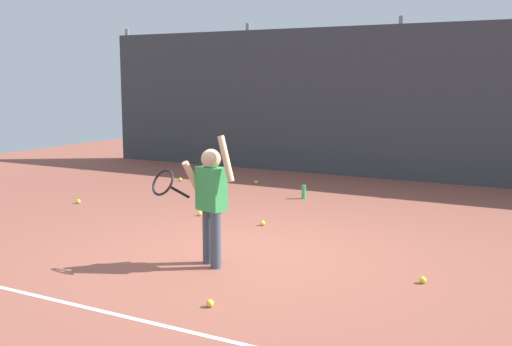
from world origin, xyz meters
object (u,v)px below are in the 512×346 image
(tennis_ball_1, at_px, (423,280))
(tennis_ball_3, at_px, (180,179))
(tennis_ball_5, at_px, (256,182))
(tennis_ball_6, at_px, (210,303))
(tennis_ball_0, at_px, (200,214))
(tennis_ball_7, at_px, (78,201))
(tennis_player, at_px, (209,196))
(water_bottle, at_px, (304,192))
(tennis_ball_2, at_px, (263,223))

(tennis_ball_1, bearing_deg, tennis_ball_3, 145.80)
(tennis_ball_3, distance_m, tennis_ball_5, 1.45)
(tennis_ball_1, xyz_separation_m, tennis_ball_6, (-1.42, -1.47, 0.00))
(tennis_ball_0, height_order, tennis_ball_6, same)
(tennis_ball_5, relative_size, tennis_ball_6, 1.00)
(tennis_ball_6, distance_m, tennis_ball_7, 4.93)
(tennis_ball_0, bearing_deg, tennis_player, -53.62)
(water_bottle, xyz_separation_m, tennis_ball_7, (-2.88, -2.02, -0.08))
(tennis_ball_1, distance_m, tennis_ball_7, 5.69)
(tennis_ball_3, height_order, tennis_ball_7, same)
(tennis_ball_0, relative_size, tennis_ball_3, 1.00)
(tennis_ball_1, xyz_separation_m, tennis_ball_2, (-2.40, 1.31, 0.00))
(water_bottle, bearing_deg, tennis_ball_0, -112.45)
(water_bottle, height_order, tennis_ball_1, water_bottle)
(tennis_ball_3, distance_m, tennis_ball_7, 2.46)
(water_bottle, relative_size, tennis_ball_5, 3.33)
(tennis_ball_7, bearing_deg, tennis_ball_5, 61.66)
(water_bottle, relative_size, tennis_ball_7, 3.33)
(tennis_ball_7, bearing_deg, tennis_ball_6, -32.94)
(tennis_player, xyz_separation_m, water_bottle, (-0.62, 3.71, -0.62))
(tennis_ball_5, height_order, tennis_ball_6, same)
(water_bottle, bearing_deg, tennis_ball_1, -50.31)
(tennis_ball_3, bearing_deg, tennis_ball_6, -52.22)
(tennis_ball_1, bearing_deg, tennis_ball_2, 151.39)
(tennis_ball_0, xyz_separation_m, tennis_ball_1, (3.44, -1.39, 0.00))
(tennis_player, xyz_separation_m, tennis_ball_6, (0.63, -0.98, -0.69))
(tennis_ball_5, bearing_deg, tennis_player, -66.81)
(tennis_player, distance_m, tennis_ball_7, 3.95)
(tennis_ball_1, height_order, tennis_ball_7, same)
(tennis_player, relative_size, tennis_ball_1, 20.46)
(tennis_ball_1, relative_size, tennis_ball_2, 1.00)
(tennis_ball_3, relative_size, tennis_ball_6, 1.00)
(water_bottle, distance_m, tennis_ball_5, 1.58)
(water_bottle, distance_m, tennis_ball_2, 1.94)
(tennis_ball_2, relative_size, tennis_ball_6, 1.00)
(tennis_player, bearing_deg, tennis_ball_7, 168.34)
(tennis_ball_0, distance_m, tennis_ball_5, 2.75)
(tennis_ball_2, relative_size, tennis_ball_7, 1.00)
(tennis_ball_2, height_order, tennis_ball_5, same)
(tennis_ball_0, bearing_deg, tennis_ball_6, -54.80)
(tennis_ball_2, bearing_deg, tennis_ball_6, -70.64)
(tennis_player, height_order, tennis_ball_1, tennis_player)
(water_bottle, bearing_deg, tennis_ball_5, 147.40)
(water_bottle, bearing_deg, tennis_ball_3, 170.72)
(tennis_ball_5, bearing_deg, tennis_ball_6, -64.97)
(water_bottle, height_order, tennis_ball_2, water_bottle)
(tennis_ball_0, distance_m, tennis_ball_7, 2.13)
(tennis_ball_1, bearing_deg, tennis_ball_5, 134.51)
(tennis_player, height_order, tennis_ball_6, tennis_player)
(tennis_ball_1, bearing_deg, water_bottle, 129.69)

